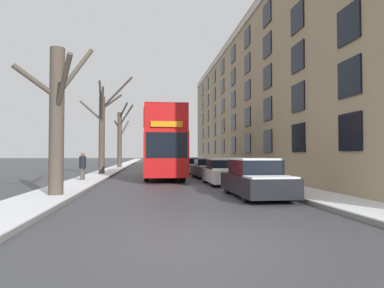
{
  "coord_description": "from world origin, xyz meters",
  "views": [
    {
      "loc": [
        -1.23,
        -6.41,
        1.63
      ],
      "look_at": [
        1.14,
        12.44,
        2.22
      ],
      "focal_mm": 32.0,
      "sensor_mm": 36.0,
      "label": 1
    }
  ],
  "objects_px": {
    "bare_tree_left_1": "(102,129)",
    "pedestrian_left_sidewalk": "(83,166)",
    "bare_tree_left_2": "(120,137)",
    "parked_car_1": "(224,172)",
    "double_decker_bus": "(163,141)",
    "bare_tree_left_0": "(58,116)",
    "parked_car_0": "(255,179)",
    "parked_car_2": "(207,168)",
    "parked_car_3": "(196,166)"
  },
  "relations": [
    {
      "from": "parked_car_1",
      "to": "parked_car_3",
      "type": "bearing_deg",
      "value": 90.0
    },
    {
      "from": "parked_car_1",
      "to": "parked_car_2",
      "type": "relative_size",
      "value": 0.98
    },
    {
      "from": "bare_tree_left_0",
      "to": "double_decker_bus",
      "type": "xyz_separation_m",
      "value": [
        4.35,
        10.73,
        -0.49
      ]
    },
    {
      "from": "bare_tree_left_1",
      "to": "parked_car_0",
      "type": "xyz_separation_m",
      "value": [
        7.67,
        -14.4,
        -2.97
      ]
    },
    {
      "from": "bare_tree_left_0",
      "to": "parked_car_2",
      "type": "distance_m",
      "value": 13.34
    },
    {
      "from": "bare_tree_left_2",
      "to": "parked_car_2",
      "type": "distance_m",
      "value": 18.38
    },
    {
      "from": "parked_car_0",
      "to": "parked_car_1",
      "type": "relative_size",
      "value": 1.14
    },
    {
      "from": "double_decker_bus",
      "to": "pedestrian_left_sidewalk",
      "type": "xyz_separation_m",
      "value": [
        -4.82,
        -3.23,
        -1.6
      ]
    },
    {
      "from": "bare_tree_left_0",
      "to": "parked_car_1",
      "type": "bearing_deg",
      "value": 34.4
    },
    {
      "from": "pedestrian_left_sidewalk",
      "to": "parked_car_1",
      "type": "bearing_deg",
      "value": 95.8
    },
    {
      "from": "bare_tree_left_2",
      "to": "parked_car_2",
      "type": "relative_size",
      "value": 1.86
    },
    {
      "from": "bare_tree_left_1",
      "to": "pedestrian_left_sidewalk",
      "type": "bearing_deg",
      "value": -92.3
    },
    {
      "from": "bare_tree_left_0",
      "to": "pedestrian_left_sidewalk",
      "type": "xyz_separation_m",
      "value": [
        -0.48,
        7.5,
        -2.08
      ]
    },
    {
      "from": "bare_tree_left_2",
      "to": "parked_car_1",
      "type": "height_order",
      "value": "bare_tree_left_2"
    },
    {
      "from": "parked_car_3",
      "to": "bare_tree_left_2",
      "type": "bearing_deg",
      "value": 124.24
    },
    {
      "from": "bare_tree_left_2",
      "to": "double_decker_bus",
      "type": "relative_size",
      "value": 0.74
    },
    {
      "from": "bare_tree_left_1",
      "to": "parked_car_2",
      "type": "height_order",
      "value": "bare_tree_left_1"
    },
    {
      "from": "parked_car_3",
      "to": "pedestrian_left_sidewalk",
      "type": "bearing_deg",
      "value": -131.54
    },
    {
      "from": "bare_tree_left_2",
      "to": "double_decker_bus",
      "type": "distance_m",
      "value": 17.19
    },
    {
      "from": "parked_car_0",
      "to": "bare_tree_left_1",
      "type": "bearing_deg",
      "value": 118.04
    },
    {
      "from": "bare_tree_left_0",
      "to": "parked_car_0",
      "type": "bearing_deg",
      "value": -3.27
    },
    {
      "from": "bare_tree_left_0",
      "to": "parked_car_2",
      "type": "bearing_deg",
      "value": 55.38
    },
    {
      "from": "parked_car_0",
      "to": "parked_car_3",
      "type": "bearing_deg",
      "value": 90.0
    },
    {
      "from": "bare_tree_left_1",
      "to": "parked_car_1",
      "type": "xyz_separation_m",
      "value": [
        7.67,
        -8.87,
        -2.99
      ]
    },
    {
      "from": "bare_tree_left_2",
      "to": "pedestrian_left_sidewalk",
      "type": "relative_size",
      "value": 4.23
    },
    {
      "from": "double_decker_bus",
      "to": "parked_car_1",
      "type": "xyz_separation_m",
      "value": [
        3.11,
        -5.63,
        -1.9
      ]
    },
    {
      "from": "bare_tree_left_0",
      "to": "parked_car_0",
      "type": "xyz_separation_m",
      "value": [
        7.46,
        -0.43,
        -2.37
      ]
    },
    {
      "from": "double_decker_bus",
      "to": "parked_car_0",
      "type": "height_order",
      "value": "double_decker_bus"
    },
    {
      "from": "bare_tree_left_2",
      "to": "parked_car_1",
      "type": "relative_size",
      "value": 1.9
    },
    {
      "from": "bare_tree_left_1",
      "to": "parked_car_1",
      "type": "distance_m",
      "value": 12.1
    },
    {
      "from": "bare_tree_left_0",
      "to": "pedestrian_left_sidewalk",
      "type": "distance_m",
      "value": 7.8
    },
    {
      "from": "parked_car_2",
      "to": "pedestrian_left_sidewalk",
      "type": "xyz_separation_m",
      "value": [
        -7.93,
        -3.3,
        0.33
      ]
    },
    {
      "from": "parked_car_0",
      "to": "pedestrian_left_sidewalk",
      "type": "height_order",
      "value": "pedestrian_left_sidewalk"
    },
    {
      "from": "pedestrian_left_sidewalk",
      "to": "bare_tree_left_2",
      "type": "bearing_deg",
      "value": -158.92
    },
    {
      "from": "parked_car_0",
      "to": "double_decker_bus",
      "type": "bearing_deg",
      "value": 105.56
    },
    {
      "from": "bare_tree_left_1",
      "to": "bare_tree_left_2",
      "type": "height_order",
      "value": "bare_tree_left_1"
    },
    {
      "from": "bare_tree_left_1",
      "to": "parked_car_3",
      "type": "relative_size",
      "value": 1.79
    },
    {
      "from": "parked_car_0",
      "to": "parked_car_3",
      "type": "xyz_separation_m",
      "value": [
        -0.0,
        16.88,
        -0.04
      ]
    },
    {
      "from": "double_decker_bus",
      "to": "parked_car_3",
      "type": "relative_size",
      "value": 2.41
    },
    {
      "from": "bare_tree_left_2",
      "to": "parked_car_0",
      "type": "distance_m",
      "value": 28.89
    },
    {
      "from": "bare_tree_left_1",
      "to": "parked_car_2",
      "type": "xyz_separation_m",
      "value": [
        7.67,
        -3.18,
        -3.0
      ]
    },
    {
      "from": "bare_tree_left_2",
      "to": "parked_car_3",
      "type": "height_order",
      "value": "bare_tree_left_2"
    },
    {
      "from": "parked_car_1",
      "to": "pedestrian_left_sidewalk",
      "type": "relative_size",
      "value": 2.22
    },
    {
      "from": "double_decker_bus",
      "to": "bare_tree_left_0",
      "type": "bearing_deg",
      "value": -112.05
    },
    {
      "from": "double_decker_bus",
      "to": "parked_car_2",
      "type": "bearing_deg",
      "value": 1.2
    },
    {
      "from": "bare_tree_left_1",
      "to": "double_decker_bus",
      "type": "relative_size",
      "value": 0.74
    },
    {
      "from": "bare_tree_left_0",
      "to": "parked_car_1",
      "type": "relative_size",
      "value": 1.59
    },
    {
      "from": "parked_car_0",
      "to": "parked_car_3",
      "type": "distance_m",
      "value": 16.88
    },
    {
      "from": "double_decker_bus",
      "to": "parked_car_1",
      "type": "distance_m",
      "value": 6.71
    },
    {
      "from": "bare_tree_left_2",
      "to": "parked_car_3",
      "type": "xyz_separation_m",
      "value": [
        7.41,
        -10.89,
        -3.05
      ]
    }
  ]
}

